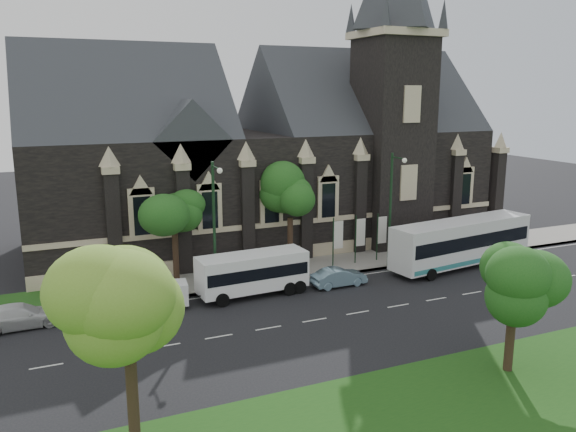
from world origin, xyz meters
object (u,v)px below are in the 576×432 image
banner_flag_right (380,233)px  sedan (339,277)px  tree_walk_right (292,193)px  car_far_white (20,316)px  shuttle_bus (253,271)px  banner_flag_left (337,238)px  box_trailer (170,294)px  street_lamp_near (392,204)px  tour_coach (462,242)px  tree_park_near (132,291)px  banner_flag_center (359,235)px  car_far_red (107,303)px  street_lamp_mid (215,220)px  tree_park_east (515,280)px  tree_walk_left (176,203)px

banner_flag_right → sedan: size_ratio=1.00×
sedan → banner_flag_right: bearing=-56.5°
tree_walk_right → car_far_white: size_ratio=1.61×
banner_flag_right → shuttle_bus: banner_flag_right is taller
banner_flag_left → box_trailer: bearing=-165.9°
street_lamp_near → tour_coach: street_lamp_near is taller
tree_park_near → sedan: (16.10, 13.72, -5.76)m
box_trailer → tour_coach: bearing=6.4°
shuttle_bus → box_trailer: size_ratio=2.40×
banner_flag_center → car_far_white: 24.79m
tour_coach → tree_park_near: bearing=-160.4°
banner_flag_center → banner_flag_right: 2.00m
banner_flag_center → car_far_red: banner_flag_center is taller
street_lamp_near → street_lamp_mid: (-14.00, 0.00, 0.00)m
street_lamp_mid → banner_flag_left: size_ratio=2.25×
banner_flag_right → shuttle_bus: 12.63m
banner_flag_right → tour_coach: bearing=-36.9°
street_lamp_mid → car_far_red: street_lamp_mid is taller
tree_park_near → shuttle_bus: size_ratio=1.13×
tour_coach → car_far_red: bearing=170.2°
banner_flag_left → car_far_white: size_ratio=0.82×
tree_park_east → street_lamp_mid: size_ratio=0.70×
tree_walk_left → banner_flag_center: tree_walk_left is taller
banner_flag_right → banner_flag_left: bearing=180.0°
tree_park_near → street_lamp_near: street_lamp_near is taller
car_far_white → shuttle_bus: bearing=-94.0°
banner_flag_right → sedan: bearing=-145.8°
tree_park_east → street_lamp_near: bearing=76.9°
tree_walk_right → tree_park_east: bearing=-81.6°
street_lamp_near → car_far_white: size_ratio=1.86×
tree_park_near → street_lamp_mid: (7.77, 15.86, -1.30)m
tour_coach → box_trailer: bearing=171.5°
street_lamp_mid → tour_coach: street_lamp_mid is taller
tree_walk_left → shuttle_bus: size_ratio=1.01×
shuttle_bus → car_far_white: (-14.37, 0.23, -0.96)m
tree_walk_left → box_trailer: (-1.70, -5.17, -4.80)m
banner_flag_right → shuttle_bus: size_ratio=0.53×
tour_coach → car_far_red: 26.74m
car_far_red → car_far_white: bearing=88.1°
banner_flag_right → tree_walk_left: bearing=174.0°
tree_park_near → tree_walk_right: tree_park_near is taller
sedan → tree_park_near: bearing=129.7°
street_lamp_mid → tour_coach: size_ratio=0.69×
tree_park_east → street_lamp_mid: bearing=121.8°
car_far_red → banner_flag_left: bearing=-86.4°
car_far_red → tree_park_near: bearing=173.0°
car_far_red → banner_flag_right: bearing=-88.1°
tree_park_near → car_far_white: 16.36m
street_lamp_mid → banner_flag_right: size_ratio=2.25×
banner_flag_right → box_trailer: size_ratio=1.27×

